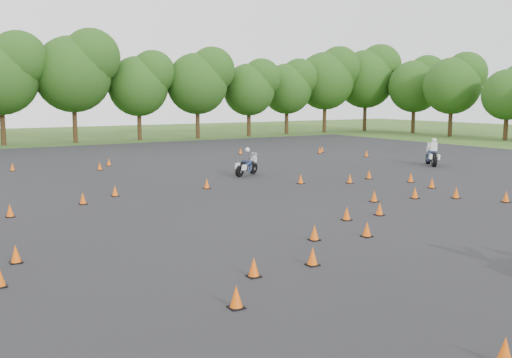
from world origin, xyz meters
The scene contains 6 objects.
ground centered at (0.00, 0.00, 0.00)m, with size 140.00×140.00×0.00m, color #2D5119.
asphalt_pad centered at (0.00, 6.00, 0.01)m, with size 62.00×62.00×0.00m, color black.
treeline centered at (4.23, 35.13, 4.72)m, with size 87.11×32.48×11.23m.
traffic_cones centered at (0.02, 5.46, 0.23)m, with size 36.78×33.18×0.45m.
rider_grey centered at (4.65, 12.52, 0.78)m, with size 2.00×0.61×1.55m, color #36383C, non-canonical shape.
rider_white centered at (16.83, 10.39, 0.86)m, with size 2.21×0.68×1.71m, color beige, non-canonical shape.
Camera 1 is at (-11.10, -13.84, 4.22)m, focal length 40.00 mm.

